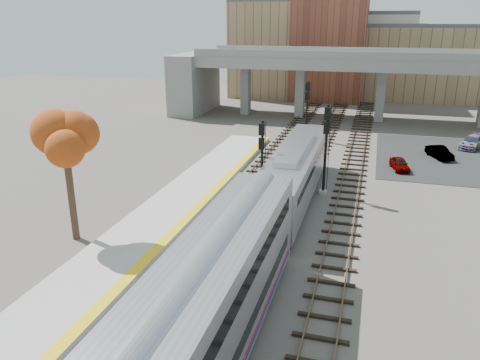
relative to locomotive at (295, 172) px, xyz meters
The scene contains 15 objects.
ground 12.46m from the locomotive, 94.68° to the right, with size 160.00×160.00×0.00m, color #47423D.
platform 14.88m from the locomotive, 124.06° to the right, with size 4.50×60.00×0.35m, color #9E9E99.
yellow_strip 13.89m from the locomotive, 117.49° to the right, with size 0.70×60.00×0.01m, color yellow.
tracks 2.22m from the locomotive, 102.75° to the left, with size 10.70×95.00×0.25m.
overpass 33.22m from the locomotive, 83.18° to the left, with size 54.00×12.00×9.50m.
buildings_far 54.65m from the locomotive, 89.72° to the left, with size 43.00×21.00×20.60m.
parking_lot 20.58m from the locomotive, 50.54° to the left, with size 14.00×18.00×0.04m, color black.
locomotive is the anchor object (origin of this frame).
signal_mast_near 3.18m from the locomotive, 133.36° to the right, with size 0.60×0.64×6.52m.
signal_mast_mid 3.03m from the locomotive, 43.09° to the left, with size 0.60×0.64×7.17m.
signal_mast_far 19.90m from the locomotive, 96.07° to the left, with size 0.60×0.64×6.66m.
tree 16.66m from the locomotive, 138.98° to the right, with size 3.60×3.60×8.55m.
car_a 13.14m from the locomotive, 51.73° to the left, with size 1.31×3.25×1.11m, color #99999E.
car_b 19.55m from the locomotive, 51.84° to the left, with size 1.26×3.63×1.20m, color #99999E.
car_c 26.04m from the locomotive, 52.28° to the left, with size 1.85×4.55×1.32m, color #99999E.
Camera 1 is at (6.36, -21.46, 13.25)m, focal length 35.00 mm.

